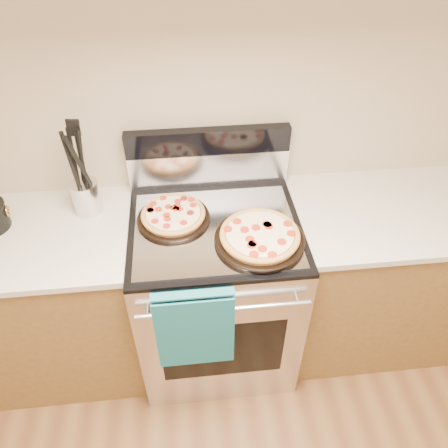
{
  "coord_description": "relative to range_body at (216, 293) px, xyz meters",
  "views": [
    {
      "loc": [
        -0.11,
        0.21,
        2.19
      ],
      "look_at": [
        0.03,
        1.55,
        1.01
      ],
      "focal_mm": 35.0,
      "sensor_mm": 36.0,
      "label": 1
    }
  ],
  "objects": [
    {
      "name": "pepperoni_pizza_front",
      "position": [
        0.18,
        -0.13,
        0.5
      ],
      "size": [
        0.49,
        0.49,
        0.05
      ],
      "primitive_type": null,
      "rotation": [
        0.0,
        0.0,
        -0.4
      ],
      "color": "#C4883C",
      "rests_on": "foil_sheet"
    },
    {
      "name": "range_body",
      "position": [
        0.0,
        0.0,
        0.0
      ],
      "size": [
        0.76,
        0.68,
        0.9
      ],
      "primitive_type": "cube",
      "color": "#B7B7BC",
      "rests_on": "ground"
    },
    {
      "name": "oven_handle",
      "position": [
        0.0,
        -0.38,
        0.35
      ],
      "size": [
        0.7,
        0.03,
        0.03
      ],
      "primitive_type": "cylinder",
      "rotation": [
        0.0,
        1.57,
        0.0
      ],
      "color": "silver",
      "rests_on": "range_body"
    },
    {
      "name": "wall_back",
      "position": [
        0.0,
        0.35,
        0.9
      ],
      "size": [
        4.0,
        0.0,
        4.0
      ],
      "primitive_type": "plane",
      "rotation": [
        1.57,
        0.0,
        0.0
      ],
      "color": "#C2AD8C",
      "rests_on": "ground"
    },
    {
      "name": "dish_towel",
      "position": [
        -0.12,
        -0.38,
        0.25
      ],
      "size": [
        0.32,
        0.05,
        0.42
      ],
      "primitive_type": null,
      "color": "#19717D",
      "rests_on": "oven_handle"
    },
    {
      "name": "backsplash_lower",
      "position": [
        0.0,
        0.31,
        0.56
      ],
      "size": [
        0.76,
        0.06,
        0.18
      ],
      "primitive_type": "cube",
      "color": "silver",
      "rests_on": "cooktop"
    },
    {
      "name": "cabinet_right",
      "position": [
        0.88,
        0.03,
        -0.01
      ],
      "size": [
        1.0,
        0.62,
        0.88
      ],
      "primitive_type": "cube",
      "color": "brown",
      "rests_on": "ground"
    },
    {
      "name": "countertop_left",
      "position": [
        -0.88,
        0.03,
        0.45
      ],
      "size": [
        1.02,
        0.64,
        0.03
      ],
      "primitive_type": "cube",
      "color": "beige",
      "rests_on": "cabinet_left"
    },
    {
      "name": "foil_sheet",
      "position": [
        0.0,
        -0.03,
        0.47
      ],
      "size": [
        0.7,
        0.55,
        0.01
      ],
      "primitive_type": "cube",
      "color": "gray",
      "rests_on": "cooktop"
    },
    {
      "name": "backsplash_upper",
      "position": [
        0.0,
        0.31,
        0.71
      ],
      "size": [
        0.76,
        0.06,
        0.12
      ],
      "primitive_type": "cube",
      "color": "black",
      "rests_on": "backsplash_lower"
    },
    {
      "name": "pepperoni_pizza_back",
      "position": [
        -0.18,
        0.05,
        0.5
      ],
      "size": [
        0.35,
        0.35,
        0.04
      ],
      "primitive_type": null,
      "rotation": [
        0.0,
        0.0,
        0.1
      ],
      "color": "#C4883C",
      "rests_on": "foil_sheet"
    },
    {
      "name": "cooktop",
      "position": [
        0.0,
        0.0,
        0.46
      ],
      "size": [
        0.76,
        0.68,
        0.02
      ],
      "primitive_type": "cube",
      "color": "black",
      "rests_on": "range_body"
    },
    {
      "name": "oven_window",
      "position": [
        0.0,
        -0.34,
        0.0
      ],
      "size": [
        0.56,
        0.01,
        0.4
      ],
      "primitive_type": "cube",
      "color": "black",
      "rests_on": "range_body"
    },
    {
      "name": "countertop_right",
      "position": [
        0.88,
        0.03,
        0.45
      ],
      "size": [
        1.02,
        0.64,
        0.03
      ],
      "primitive_type": "cube",
      "color": "beige",
      "rests_on": "cabinet_right"
    },
    {
      "name": "cabinet_left",
      "position": [
        -0.88,
        0.03,
        -0.01
      ],
      "size": [
        1.0,
        0.62,
        0.88
      ],
      "primitive_type": "cube",
      "color": "brown",
      "rests_on": "ground"
    },
    {
      "name": "utensil_crock",
      "position": [
        -0.57,
        0.17,
        0.54
      ],
      "size": [
        0.15,
        0.15,
        0.16
      ],
      "primitive_type": "cylinder",
      "rotation": [
        0.0,
        0.0,
        0.28
      ],
      "color": "silver",
      "rests_on": "countertop_left"
    }
  ]
}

